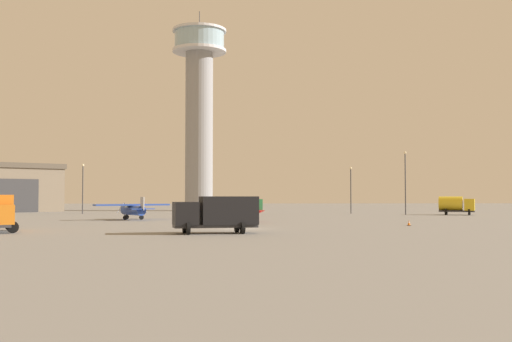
% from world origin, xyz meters
% --- Properties ---
extents(ground_plane, '(400.00, 400.00, 0.00)m').
position_xyz_m(ground_plane, '(0.00, 0.00, 0.00)').
color(ground_plane, gray).
extents(control_tower, '(11.51, 11.51, 42.86)m').
position_xyz_m(control_tower, '(-6.68, 72.70, 23.36)').
color(control_tower, gray).
rests_on(control_tower, ground_plane).
extents(airplane_blue, '(9.54, 7.64, 2.98)m').
position_xyz_m(airplane_blue, '(-13.28, 22.84, 1.39)').
color(airplane_blue, '#2847A8').
rests_on(airplane_blue, ground_plane).
extents(airplane_red, '(7.28, 9.31, 2.73)m').
position_xyz_m(airplane_red, '(-0.24, 15.61, 1.28)').
color(airplane_red, red).
rests_on(airplane_red, ground_plane).
extents(truck_box_black, '(7.20, 4.05, 3.06)m').
position_xyz_m(truck_box_black, '(-2.05, -7.01, 1.71)').
color(truck_box_black, '#38383D').
rests_on(truck_box_black, ground_plane).
extents(truck_fuel_tanker_yellow, '(6.05, 4.51, 3.04)m').
position_xyz_m(truck_fuel_tanker_yellow, '(36.74, 40.93, 1.69)').
color(truck_fuel_tanker_yellow, '#38383D').
rests_on(truck_fuel_tanker_yellow, ground_plane).
extents(light_post_west, '(0.44, 0.44, 8.30)m').
position_xyz_m(light_post_west, '(21.17, 49.92, 4.97)').
color(light_post_west, '#38383D').
rests_on(light_post_west, ground_plane).
extents(light_post_east, '(0.44, 0.44, 10.43)m').
position_xyz_m(light_post_east, '(28.31, 40.93, 6.08)').
color(light_post_east, '#38383D').
rests_on(light_post_east, ground_plane).
extents(light_post_north, '(0.44, 0.44, 8.73)m').
position_xyz_m(light_post_north, '(-26.15, 50.95, 5.20)').
color(light_post_north, '#38383D').
rests_on(light_post_north, ground_plane).
extents(traffic_cone_near_left, '(0.36, 0.36, 0.60)m').
position_xyz_m(traffic_cone_near_left, '(17.82, 5.22, 0.30)').
color(traffic_cone_near_left, black).
rests_on(traffic_cone_near_left, ground_plane).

